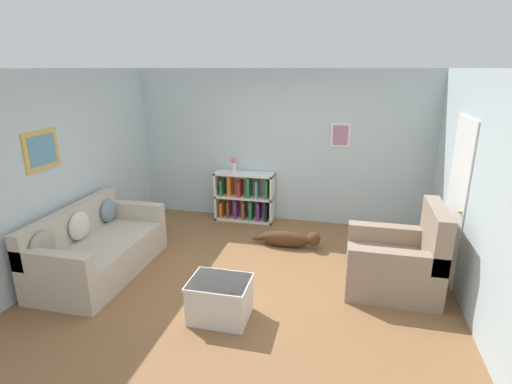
# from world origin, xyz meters

# --- Properties ---
(ground_plane) EXTENTS (14.00, 14.00, 0.00)m
(ground_plane) POSITION_xyz_m (0.00, 0.00, 0.00)
(ground_plane) COLOR brown
(wall_back) EXTENTS (5.60, 0.13, 2.60)m
(wall_back) POSITION_xyz_m (0.00, 2.25, 1.30)
(wall_back) COLOR silver
(wall_back) RESTS_ON ground_plane
(wall_left) EXTENTS (0.13, 5.00, 2.60)m
(wall_left) POSITION_xyz_m (-2.55, -0.00, 1.30)
(wall_left) COLOR silver
(wall_left) RESTS_ON ground_plane
(wall_right) EXTENTS (0.16, 5.00, 2.60)m
(wall_right) POSITION_xyz_m (2.55, 0.02, 1.29)
(wall_right) COLOR silver
(wall_right) RESTS_ON ground_plane
(couch) EXTENTS (0.96, 1.88, 0.87)m
(couch) POSITION_xyz_m (-2.00, -0.28, 0.32)
(couch) COLOR #B7AD99
(couch) RESTS_ON ground_plane
(bookshelf) EXTENTS (1.03, 0.34, 0.86)m
(bookshelf) POSITION_xyz_m (-0.58, 2.03, 0.42)
(bookshelf) COLOR silver
(bookshelf) RESTS_ON ground_plane
(recliner_chair) EXTENTS (1.07, 0.95, 1.09)m
(recliner_chair) POSITION_xyz_m (1.82, 0.18, 0.36)
(recliner_chair) COLOR gray
(recliner_chair) RESTS_ON ground_plane
(coffee_table) EXTENTS (0.64, 0.51, 0.45)m
(coffee_table) POSITION_xyz_m (-0.10, -0.88, 0.24)
(coffee_table) COLOR silver
(coffee_table) RESTS_ON ground_plane
(dog) EXTENTS (1.07, 0.22, 0.27)m
(dog) POSITION_xyz_m (0.37, 1.06, 0.13)
(dog) COLOR #472D19
(dog) RESTS_ON ground_plane
(vase) EXTENTS (0.10, 0.10, 0.27)m
(vase) POSITION_xyz_m (-0.77, 2.01, 1.02)
(vase) COLOR silver
(vase) RESTS_ON bookshelf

